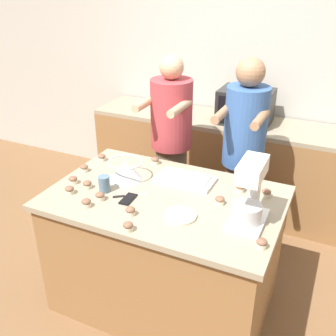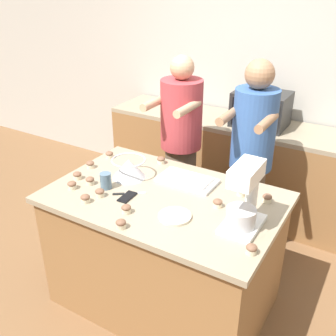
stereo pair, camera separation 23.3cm
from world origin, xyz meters
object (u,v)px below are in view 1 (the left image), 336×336
(cupcake_5, at_px, (100,196))
(cupcake_7, at_px, (87,185))
(microwave_oven, at_px, (245,106))
(drinking_glass, at_px, (104,184))
(cell_phone, at_px, (128,199))
(person_left, at_px, (171,149))
(cupcake_11, at_px, (128,226))
(baking_tray, at_px, (185,179))
(cupcake_0, at_px, (102,157))
(cupcake_8, at_px, (220,200))
(cupcake_13, at_px, (155,160))
(cupcake_2, at_px, (73,180))
(cupcake_10, at_px, (86,203))
(cupcake_6, at_px, (70,190))
(small_plate, at_px, (180,216))
(person_right, at_px, (242,159))
(mixing_bowl, at_px, (125,170))
(cupcake_12, at_px, (266,193))
(stand_mixer, at_px, (250,196))
(knife, at_px, (127,196))
(cupcake_1, at_px, (262,243))
(cupcake_4, at_px, (130,211))
(cupcake_9, at_px, (84,168))
(cupcake_3, at_px, (240,188))

(cupcake_5, height_order, cupcake_7, same)
(microwave_oven, relative_size, drinking_glass, 4.35)
(cell_phone, xyz_separation_m, cupcake_5, (-0.16, -0.08, 0.02))
(person_left, xyz_separation_m, cupcake_11, (0.30, -1.23, 0.07))
(baking_tray, relative_size, cupcake_0, 6.74)
(cupcake_8, bearing_deg, drinking_glass, -167.37)
(cupcake_8, distance_m, cupcake_13, 0.72)
(cupcake_2, relative_size, cupcake_10, 1.00)
(microwave_oven, distance_m, cupcake_13, 1.19)
(person_left, xyz_separation_m, cupcake_6, (-0.27, -1.03, 0.07))
(cell_phone, height_order, cupcake_10, cupcake_10)
(small_plate, xyz_separation_m, cupcake_0, (-0.86, 0.47, 0.02))
(person_right, height_order, cupcake_7, person_right)
(cupcake_10, bearing_deg, person_right, 58.29)
(baking_tray, height_order, cupcake_0, cupcake_0)
(drinking_glass, xyz_separation_m, small_plate, (0.58, -0.07, -0.05))
(mixing_bowl, relative_size, cupcake_12, 4.06)
(baking_tray, relative_size, cupcake_5, 6.74)
(cupcake_13, bearing_deg, small_plate, -51.90)
(cell_phone, distance_m, cupcake_0, 0.64)
(stand_mixer, xyz_separation_m, microwave_oven, (-0.45, 1.59, 0.01))
(cupcake_8, relative_size, cupcake_10, 1.00)
(knife, distance_m, cupcake_10, 0.28)
(cupcake_5, height_order, cupcake_11, same)
(cupcake_1, distance_m, cupcake_11, 0.74)
(cupcake_10, bearing_deg, cupcake_8, 27.12)
(cupcake_1, bearing_deg, cupcake_12, 99.84)
(cupcake_4, height_order, cupcake_11, same)
(person_left, height_order, knife, person_left)
(cupcake_9, height_order, cupcake_10, same)
(cupcake_0, distance_m, cupcake_2, 0.40)
(cupcake_5, bearing_deg, cupcake_7, 150.63)
(cupcake_3, bearing_deg, small_plate, -118.15)
(mixing_bowl, relative_size, knife, 1.31)
(cupcake_8, bearing_deg, knife, -164.39)
(drinking_glass, distance_m, cupcake_8, 0.77)
(microwave_oven, relative_size, cupcake_2, 8.03)
(cupcake_2, distance_m, cupcake_12, 1.31)
(cell_phone, relative_size, cupcake_8, 2.44)
(person_right, bearing_deg, small_plate, -96.71)
(cupcake_8, bearing_deg, cupcake_3, 70.98)
(drinking_glass, bearing_deg, cupcake_3, 24.78)
(microwave_oven, relative_size, cupcake_12, 8.03)
(cupcake_4, height_order, cupcake_12, same)
(cupcake_1, relative_size, cupcake_8, 1.00)
(cell_phone, bearing_deg, person_right, 61.99)
(small_plate, xyz_separation_m, cupcake_5, (-0.55, -0.04, 0.02))
(person_left, xyz_separation_m, cupcake_13, (0.04, -0.39, 0.07))
(cupcake_6, distance_m, cupcake_12, 1.30)
(cupcake_3, bearing_deg, cupcake_5, -148.16)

